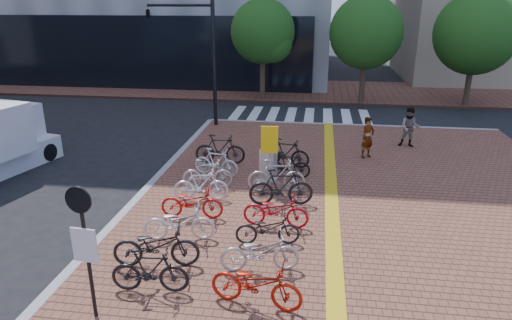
# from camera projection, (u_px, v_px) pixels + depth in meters

# --- Properties ---
(ground) EXTENTS (120.00, 120.00, 0.00)m
(ground) POSITION_uv_depth(u_px,v_px,m) (255.00, 245.00, 11.75)
(ground) COLOR black
(ground) RESTS_ON ground
(kerb_north) EXTENTS (14.00, 0.25, 0.15)m
(kerb_north) POSITION_uv_depth(u_px,v_px,m) (349.00, 126.00, 22.55)
(kerb_north) COLOR gray
(kerb_north) RESTS_ON ground
(far_sidewalk) EXTENTS (70.00, 8.00, 0.15)m
(far_sidewalk) POSITION_uv_depth(u_px,v_px,m) (298.00, 91.00, 31.35)
(far_sidewalk) COLOR brown
(far_sidewalk) RESTS_ON ground
(crosswalk) EXTENTS (7.50, 4.00, 0.01)m
(crosswalk) POSITION_uv_depth(u_px,v_px,m) (300.00, 116.00, 24.77)
(crosswalk) COLOR silver
(crosswalk) RESTS_ON ground
(street_trees) EXTENTS (16.20, 4.60, 6.35)m
(street_trees) POSITION_uv_depth(u_px,v_px,m) (385.00, 34.00, 26.04)
(street_trees) COLOR #38281E
(street_trees) RESTS_ON far_sidewalk
(bike_0) EXTENTS (1.68, 0.59, 0.99)m
(bike_0) POSITION_uv_depth(u_px,v_px,m) (150.00, 271.00, 9.46)
(bike_0) COLOR black
(bike_0) RESTS_ON sidewalk
(bike_1) EXTENTS (2.06, 1.00, 1.04)m
(bike_1) POSITION_uv_depth(u_px,v_px,m) (156.00, 246.00, 10.38)
(bike_1) COLOR black
(bike_1) RESTS_ON sidewalk
(bike_2) EXTENTS (1.89, 0.93, 0.95)m
(bike_2) POSITION_uv_depth(u_px,v_px,m) (179.00, 222.00, 11.56)
(bike_2) COLOR silver
(bike_2) RESTS_ON sidewalk
(bike_3) EXTENTS (1.79, 0.71, 0.92)m
(bike_3) POSITION_uv_depth(u_px,v_px,m) (192.00, 202.00, 12.74)
(bike_3) COLOR red
(bike_3) RESTS_ON sidewalk
(bike_4) EXTENTS (1.73, 0.73, 1.01)m
(bike_4) POSITION_uv_depth(u_px,v_px,m) (201.00, 185.00, 13.83)
(bike_4) COLOR white
(bike_4) RESTS_ON sidewalk
(bike_5) EXTENTS (1.70, 0.74, 0.99)m
(bike_5) POSITION_uv_depth(u_px,v_px,m) (207.00, 174.00, 14.74)
(bike_5) COLOR #A7A7AC
(bike_5) RESTS_ON sidewalk
(bike_6) EXTENTS (1.70, 0.79, 0.99)m
(bike_6) POSITION_uv_depth(u_px,v_px,m) (216.00, 162.00, 15.81)
(bike_6) COLOR white
(bike_6) RESTS_ON sidewalk
(bike_7) EXTENTS (1.90, 0.62, 1.12)m
(bike_7) POSITION_uv_depth(u_px,v_px,m) (220.00, 149.00, 16.96)
(bike_7) COLOR black
(bike_7) RESTS_ON sidewalk
(bike_8) EXTENTS (1.98, 0.96, 1.00)m
(bike_8) POSITION_uv_depth(u_px,v_px,m) (256.00, 284.00, 9.02)
(bike_8) COLOR #AF1B0C
(bike_8) RESTS_ON sidewalk
(bike_9) EXTENTS (1.89, 0.97, 0.94)m
(bike_9) POSITION_uv_depth(u_px,v_px,m) (260.00, 252.00, 10.22)
(bike_9) COLOR #B4B3B8
(bike_9) RESTS_ON sidewalk
(bike_10) EXTENTS (1.68, 0.80, 0.85)m
(bike_10) POSITION_uv_depth(u_px,v_px,m) (268.00, 229.00, 11.36)
(bike_10) COLOR black
(bike_10) RESTS_ON sidewalk
(bike_11) EXTENTS (1.81, 0.71, 0.93)m
(bike_11) POSITION_uv_depth(u_px,v_px,m) (276.00, 210.00, 12.25)
(bike_11) COLOR red
(bike_11) RESTS_ON sidewalk
(bike_12) EXTENTS (1.97, 0.83, 1.15)m
(bike_12) POSITION_uv_depth(u_px,v_px,m) (281.00, 187.00, 13.49)
(bike_12) COLOR black
(bike_12) RESTS_ON sidewalk
(bike_13) EXTENTS (1.88, 0.72, 1.10)m
(bike_13) POSITION_uv_depth(u_px,v_px,m) (276.00, 176.00, 14.41)
(bike_13) COLOR #A8A9AD
(bike_13) RESTS_ON sidewalk
(bike_14) EXTENTS (1.57, 0.52, 0.93)m
(bike_14) POSITION_uv_depth(u_px,v_px,m) (288.00, 165.00, 15.64)
(bike_14) COLOR black
(bike_14) RESTS_ON sidewalk
(bike_15) EXTENTS (1.83, 0.83, 1.06)m
(bike_15) POSITION_uv_depth(u_px,v_px,m) (286.00, 153.00, 16.66)
(bike_15) COLOR black
(bike_15) RESTS_ON sidewalk
(pedestrian_a) EXTENTS (0.70, 0.66, 1.60)m
(pedestrian_a) POSITION_uv_depth(u_px,v_px,m) (368.00, 138.00, 17.55)
(pedestrian_a) COLOR gray
(pedestrian_a) RESTS_ON sidewalk
(pedestrian_b) EXTENTS (0.91, 0.77, 1.65)m
(pedestrian_b) POSITION_uv_depth(u_px,v_px,m) (410.00, 127.00, 18.85)
(pedestrian_b) COLOR #494D5D
(pedestrian_b) RESTS_ON sidewalk
(utility_box) EXTENTS (0.60, 0.50, 1.12)m
(utility_box) POSITION_uv_depth(u_px,v_px,m) (268.00, 165.00, 15.35)
(utility_box) COLOR silver
(utility_box) RESTS_ON sidewalk
(yellow_sign) EXTENTS (0.56, 0.15, 2.04)m
(yellow_sign) POSITION_uv_depth(u_px,v_px,m) (270.00, 145.00, 14.59)
(yellow_sign) COLOR #B7B7BC
(yellow_sign) RESTS_ON sidewalk
(notice_sign) EXTENTS (0.51, 0.14, 2.75)m
(notice_sign) POSITION_uv_depth(u_px,v_px,m) (84.00, 238.00, 8.27)
(notice_sign) COLOR black
(notice_sign) RESTS_ON sidewalk
(traffic_light_pole) EXTENTS (3.30, 1.27, 6.15)m
(traffic_light_pole) POSITION_uv_depth(u_px,v_px,m) (184.00, 35.00, 21.26)
(traffic_light_pole) COLOR black
(traffic_light_pole) RESTS_ON sidewalk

